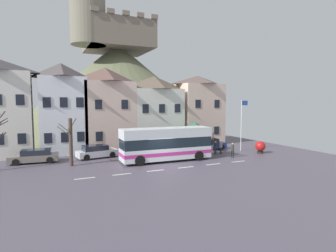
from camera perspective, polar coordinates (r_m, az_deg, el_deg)
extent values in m
cube|color=#504956|center=(26.18, -0.47, -8.35)|extent=(40.00, 60.00, 0.06)
cube|color=silver|center=(23.10, -16.79, -10.28)|extent=(1.60, 0.20, 0.01)
cube|color=silver|center=(23.66, -9.46, -9.78)|extent=(1.60, 0.20, 0.01)
cube|color=silver|center=(24.57, -2.60, -9.16)|extent=(1.60, 0.20, 0.01)
cube|color=silver|center=(25.79, 3.67, -8.48)|extent=(1.60, 0.20, 0.01)
cube|color=silver|center=(27.30, 9.29, -7.78)|extent=(1.60, 0.20, 0.01)
cube|color=silver|center=(29.04, 14.26, -7.10)|extent=(1.60, 0.20, 0.01)
cube|color=silver|center=(35.38, -31.00, 2.02)|extent=(6.00, 5.63, 9.24)
pyramid|color=#454145|center=(35.57, -31.38, 10.57)|extent=(6.00, 5.63, 1.36)
cube|color=black|center=(32.75, -31.38, -2.41)|extent=(0.80, 0.06, 1.10)
cube|color=black|center=(32.56, -27.89, -2.30)|extent=(0.80, 0.06, 1.10)
cube|color=black|center=(32.34, -28.17, 4.78)|extent=(0.80, 0.06, 1.10)
cube|color=white|center=(35.74, -20.97, 2.11)|extent=(5.09, 6.68, 8.85)
pyramid|color=#484040|center=(35.90, -21.23, 10.60)|extent=(5.09, 6.68, 1.76)
cube|color=black|center=(32.50, -23.47, -2.31)|extent=(0.80, 0.06, 1.10)
cube|color=black|center=(32.57, -20.48, -2.20)|extent=(0.80, 0.06, 1.10)
cube|color=black|center=(32.72, -17.52, -2.08)|extent=(0.80, 0.06, 1.10)
cube|color=black|center=(32.27, -23.70, 4.49)|extent=(0.80, 0.06, 1.10)
cube|color=black|center=(32.34, -20.69, 4.58)|extent=(0.80, 0.06, 1.10)
cube|color=black|center=(32.49, -17.70, 4.67)|extent=(0.80, 0.06, 1.10)
cube|color=beige|center=(36.56, -12.66, 2.09)|extent=(6.17, 6.92, 8.49)
pyramid|color=brown|center=(36.68, -12.82, 10.21)|extent=(6.17, 6.92, 1.90)
cube|color=black|center=(33.03, -13.98, -2.09)|extent=(0.80, 0.06, 1.10)
cube|color=black|center=(33.72, -8.81, -1.86)|extent=(0.80, 0.06, 1.10)
cube|color=black|center=(32.80, -14.12, 4.32)|extent=(0.80, 0.06, 1.10)
cube|color=black|center=(33.49, -8.90, 4.42)|extent=(0.80, 0.06, 1.10)
cube|color=silver|center=(37.61, -2.83, 1.68)|extent=(6.59, 5.26, 7.71)
pyramid|color=brown|center=(37.64, -2.86, 8.90)|extent=(6.59, 5.26, 1.77)
cube|color=black|center=(34.53, -4.59, -1.97)|extent=(0.80, 0.06, 1.10)
cube|color=black|center=(35.33, -1.24, -1.80)|extent=(0.80, 0.06, 1.10)
cube|color=black|center=(36.24, 1.96, -1.63)|extent=(0.80, 0.06, 1.10)
cube|color=black|center=(34.29, -4.63, 3.60)|extent=(0.80, 0.06, 1.10)
cube|color=black|center=(35.10, -1.25, 3.64)|extent=(0.80, 0.06, 1.10)
cube|color=black|center=(36.02, 1.98, 3.67)|extent=(0.80, 0.06, 1.10)
cube|color=beige|center=(40.62, 6.10, 2.49)|extent=(6.08, 5.38, 8.55)
pyramid|color=brown|center=(40.71, 6.16, 9.39)|extent=(6.08, 5.38, 1.23)
cube|color=black|center=(37.68, 6.17, -1.10)|extent=(0.80, 0.06, 1.10)
cube|color=black|center=(39.30, 9.98, -0.89)|extent=(0.80, 0.06, 1.10)
cube|color=black|center=(37.48, 6.22, 4.56)|extent=(0.80, 0.06, 1.10)
cube|color=black|center=(39.11, 10.07, 4.53)|extent=(0.80, 0.06, 1.10)
cone|color=#63674A|center=(56.22, -10.22, 7.65)|extent=(41.96, 41.96, 17.46)
cube|color=#786A5E|center=(57.55, -10.38, 17.51)|extent=(12.00, 12.00, 5.07)
cylinder|color=slate|center=(54.09, -16.19, 20.66)|extent=(6.12, 6.12, 9.52)
cube|color=#786A5E|center=(51.56, -14.90, 22.30)|extent=(1.33, 0.70, 0.78)
cube|color=#786A5E|center=(52.06, -11.78, 22.18)|extent=(1.33, 0.70, 0.78)
cube|color=#786A5E|center=(52.70, -8.73, 22.01)|extent=(1.33, 0.70, 0.78)
cube|color=#786A5E|center=(53.46, -5.76, 21.79)|extent=(1.33, 0.70, 0.78)
cube|color=#786A5E|center=(54.34, -2.90, 21.53)|extent=(1.33, 0.70, 0.78)
cube|color=silver|center=(28.34, -0.38, -5.51)|extent=(9.32, 2.67, 1.19)
cube|color=#BF338C|center=(28.33, -0.38, -5.39)|extent=(9.34, 2.69, 0.36)
cube|color=#19232D|center=(28.16, -0.38, -3.32)|extent=(9.22, 2.63, 1.00)
cube|color=silver|center=(28.04, -0.39, -1.36)|extent=(9.32, 2.67, 0.94)
cube|color=#19232D|center=(30.22, 7.81, -2.80)|extent=(0.12, 2.02, 0.96)
cylinder|color=black|center=(30.73, 4.26, -5.36)|extent=(1.01, 0.31, 1.00)
cylinder|color=black|center=(28.73, 6.35, -6.10)|extent=(1.01, 0.31, 1.00)
cylinder|color=black|center=(28.48, -7.18, -6.21)|extent=(1.01, 0.31, 1.00)
cylinder|color=black|center=(26.31, -5.82, -7.12)|extent=(1.01, 0.31, 1.00)
cylinder|color=#473D33|center=(34.83, 1.69, -2.96)|extent=(0.14, 0.14, 2.40)
cylinder|color=#473D33|center=(36.39, 6.37, -2.65)|extent=(0.14, 0.14, 2.40)
cylinder|color=#473D33|center=(31.93, 4.30, -3.70)|extent=(0.14, 0.14, 2.40)
cylinder|color=#473D33|center=(33.62, 9.25, -3.31)|extent=(0.14, 0.14, 2.40)
pyramid|color=#33604D|center=(33.95, 5.43, -0.16)|extent=(3.60, 3.60, 1.17)
cube|color=white|center=(30.90, -14.39, -5.44)|extent=(4.41, 2.36, 0.65)
cube|color=#1E232D|center=(30.74, -14.78, -4.36)|extent=(2.72, 1.91, 0.56)
cylinder|color=black|center=(32.17, -12.51, -5.33)|extent=(0.66, 0.29, 0.64)
cylinder|color=black|center=(30.61, -11.41, -5.83)|extent=(0.66, 0.29, 0.64)
cylinder|color=black|center=(31.33, -17.28, -5.71)|extent=(0.66, 0.29, 0.64)
cylinder|color=black|center=(29.74, -16.41, -6.25)|extent=(0.66, 0.29, 0.64)
cube|color=navy|center=(35.68, 8.40, -3.93)|extent=(4.30, 2.04, 0.68)
cube|color=#1E232D|center=(35.50, 8.12, -3.01)|extent=(2.61, 1.73, 0.50)
cylinder|color=black|center=(37.15, 9.61, -3.91)|extent=(0.65, 0.23, 0.64)
cylinder|color=black|center=(35.69, 11.03, -4.29)|extent=(0.65, 0.23, 0.64)
cylinder|color=black|center=(35.82, 5.77, -4.19)|extent=(0.65, 0.23, 0.64)
cylinder|color=black|center=(34.30, 7.09, -4.61)|extent=(0.65, 0.23, 0.64)
cube|color=slate|center=(30.61, -25.88, -5.91)|extent=(4.64, 2.20, 0.62)
cube|color=#1E232D|center=(30.49, -25.49, -4.86)|extent=(2.83, 1.83, 0.52)
cylinder|color=black|center=(30.00, -28.89, -6.57)|extent=(0.65, 0.25, 0.64)
cylinder|color=black|center=(31.69, -28.37, -5.96)|extent=(0.65, 0.25, 0.64)
cylinder|color=black|center=(29.65, -23.18, -6.48)|extent=(0.65, 0.25, 0.64)
cylinder|color=black|center=(31.36, -22.98, -5.87)|extent=(0.65, 0.25, 0.64)
cylinder|color=#2D2D38|center=(32.19, 9.67, -5.16)|extent=(0.15, 0.15, 0.76)
cylinder|color=#2D2D38|center=(32.38, 9.83, -5.11)|extent=(0.15, 0.15, 0.76)
cylinder|color=#232B38|center=(32.18, 9.77, -4.00)|extent=(0.35, 0.35, 0.63)
sphere|color=tan|center=(32.11, 9.78, -3.27)|extent=(0.20, 0.20, 0.20)
cylinder|color=black|center=(30.95, 12.96, -5.59)|extent=(0.12, 0.12, 0.80)
cylinder|color=black|center=(30.95, 13.31, -5.59)|extent=(0.12, 0.12, 0.80)
cylinder|color=#2D382D|center=(30.84, 13.16, -4.37)|extent=(0.30, 0.30, 0.64)
sphere|color=tan|center=(30.78, 13.17, -3.59)|extent=(0.21, 0.21, 0.21)
cylinder|color=#38332D|center=(32.89, 10.88, -4.97)|extent=(0.15, 0.15, 0.75)
cylinder|color=#38332D|center=(33.09, 10.77, -4.91)|extent=(0.15, 0.15, 0.75)
cylinder|color=gray|center=(32.88, 10.84, -3.80)|extent=(0.34, 0.34, 0.67)
sphere|color=#9E7A60|center=(32.82, 10.86, -3.04)|extent=(0.22, 0.22, 0.22)
cube|color=brown|center=(35.64, 1.69, -4.00)|extent=(1.55, 0.45, 0.08)
cube|color=brown|center=(35.80, 1.53, -3.60)|extent=(1.55, 0.06, 0.40)
cube|color=#2D2D33|center=(35.38, 0.67, -4.44)|extent=(0.08, 0.36, 0.45)
cube|color=#2D2D33|center=(35.98, 2.69, -4.28)|extent=(0.08, 0.36, 0.45)
cylinder|color=silver|center=(35.06, 14.85, 0.08)|extent=(0.10, 0.10, 6.24)
cube|color=#264CA5|center=(35.23, 15.52, 4.60)|extent=(0.90, 0.03, 0.56)
cylinder|color=black|center=(34.35, 18.46, -5.14)|extent=(0.71, 0.71, 0.25)
sphere|color=#B21919|center=(34.24, 18.49, -3.96)|extent=(1.19, 1.19, 1.19)
cylinder|color=#382D28|center=(27.95, -31.04, 0.31)|extent=(1.05, 0.40, 0.62)
cylinder|color=#382D28|center=(28.44, -31.27, 1.52)|extent=(0.80, 0.82, 1.11)
cylinder|color=#382D28|center=(28.19, -31.08, 0.80)|extent=(0.96, 0.28, 0.60)
cylinder|color=#382D28|center=(28.15, -31.13, -1.91)|extent=(0.86, 0.23, 0.81)
cylinder|color=#382D28|center=(28.16, -31.34, -1.82)|extent=(0.65, 0.22, 0.69)
cylinder|color=#47382D|center=(27.44, -19.39, -3.17)|extent=(0.34, 0.34, 4.49)
cylinder|color=#47382D|center=(27.76, -19.36, 0.51)|extent=(0.30, 1.06, 0.71)
cylinder|color=#47382D|center=(26.96, -19.33, -1.94)|extent=(0.09, 0.83, 0.44)
cylinder|color=#47382D|center=(27.57, -20.65, -1.05)|extent=(1.18, 0.68, 0.96)
cylinder|color=#47382D|center=(27.01, -20.52, -0.47)|extent=(1.10, 0.56, 0.98)
cylinder|color=#47382D|center=(27.12, -18.94, 0.56)|extent=(0.59, 0.41, 0.93)
cylinder|color=#47382D|center=(27.01, -19.62, -1.19)|extent=(0.31, 0.69, 0.82)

